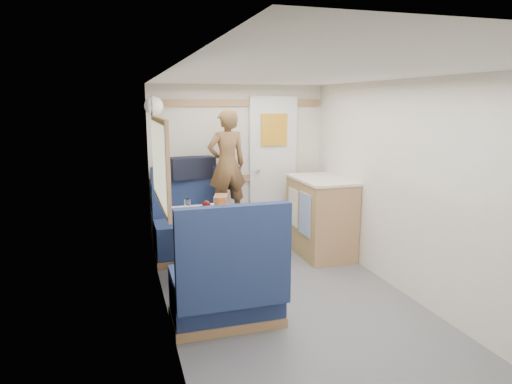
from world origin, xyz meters
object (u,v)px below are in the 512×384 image
object	(u,v)px
orange_fruit	(234,212)
cheese_block	(214,214)
salt_grinder	(212,208)
person	(227,165)
tumbler_left	(194,220)
pepper_grinder	(202,211)
dinette_table	(207,230)
wine_glass	(206,205)
bench_far	(193,232)
bench_near	(228,290)
galley_counter	(321,216)
bread_loaf	(221,200)
tumbler_mid	(187,204)
tray	(217,216)
dome_light	(154,106)
beer_glass	(220,204)
duffel_bag	(192,168)

from	to	relation	value
orange_fruit	cheese_block	bearing A→B (deg)	164.23
salt_grinder	person	bearing A→B (deg)	66.81
tumbler_left	pepper_grinder	world-z (taller)	tumbler_left
orange_fruit	salt_grinder	world-z (taller)	salt_grinder
dinette_table	wine_glass	xyz separation A→B (m)	(-0.02, -0.12, 0.28)
bench_far	bench_near	size ratio (longest dim) A/B	1.00
bench_near	galley_counter	distance (m)	2.04
tumbler_left	bread_loaf	distance (m)	0.85
salt_grinder	tumbler_mid	bearing A→B (deg)	128.29
tray	person	bearing A→B (deg)	70.94
dome_light	tray	world-z (taller)	dome_light
tray	salt_grinder	xyz separation A→B (m)	(-0.01, 0.15, 0.04)
orange_fruit	wine_glass	world-z (taller)	wine_glass
dome_light	wine_glass	size ratio (longest dim) A/B	1.19
pepper_grinder	galley_counter	bearing A→B (deg)	20.84
dome_light	cheese_block	distance (m)	1.46
bench_far	galley_counter	bearing A→B (deg)	-12.10
galley_counter	orange_fruit	xyz separation A→B (m)	(-1.24, -0.73, 0.31)
bench_far	tumbler_mid	xyz separation A→B (m)	(-0.14, -0.55, 0.47)
cheese_block	tumbler_left	xyz separation A→B (m)	(-0.22, -0.24, 0.03)
bench_near	tray	bearing A→B (deg)	83.94
galley_counter	orange_fruit	distance (m)	1.47
bench_near	person	xyz separation A→B (m)	(0.41, 1.71, 0.78)
wine_glass	tumbler_left	world-z (taller)	wine_glass
bench_far	dome_light	distance (m)	1.50
tray	pepper_grinder	world-z (taller)	pepper_grinder
galley_counter	pepper_grinder	xyz separation A→B (m)	(-1.52, -0.58, 0.30)
orange_fruit	pepper_grinder	size ratio (longest dim) A/B	0.69
dome_light	pepper_grinder	xyz separation A→B (m)	(0.34, -0.88, -0.98)
dinette_table	tumbler_left	world-z (taller)	tumbler_left
salt_grinder	bench_near	bearing A→B (deg)	-94.26
cheese_block	beer_glass	distance (m)	0.37
bread_loaf	tray	bearing A→B (deg)	-106.84
tumbler_mid	dome_light	bearing A→B (deg)	115.19
tumbler_left	beer_glass	size ratio (longest dim) A/B	1.19
dinette_table	tumbler_mid	size ratio (longest dim) A/B	9.21
bench_far	person	xyz separation A→B (m)	(0.41, -0.02, 0.78)
salt_grinder	bread_loaf	distance (m)	0.36
bench_far	beer_glass	bearing A→B (deg)	-74.20
galley_counter	duffel_bag	size ratio (longest dim) A/B	1.76
orange_fruit	salt_grinder	distance (m)	0.28
dinette_table	person	distance (m)	1.07
orange_fruit	pepper_grinder	xyz separation A→B (m)	(-0.27, 0.15, -0.00)
bench_far	tumbler_left	world-z (taller)	bench_far
bench_near	orange_fruit	size ratio (longest dim) A/B	15.45
person	wine_glass	world-z (taller)	person
tray	tumbler_left	distance (m)	0.38
dinette_table	orange_fruit	world-z (taller)	orange_fruit
dinette_table	dome_light	size ratio (longest dim) A/B	4.60
dinette_table	galley_counter	bearing A→B (deg)	20.54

